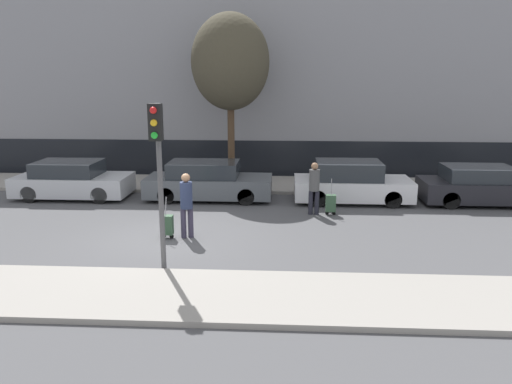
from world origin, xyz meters
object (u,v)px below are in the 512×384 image
(trolley_right, at_px, (331,203))
(traffic_light, at_px, (158,154))
(parked_car_2, at_px, (351,183))
(trolley_left, at_px, (167,225))
(pedestrian_left, at_px, (186,201))
(bare_tree_near_crossing, at_px, (230,62))
(parked_car_0, at_px, (72,181))
(parked_car_1, at_px, (208,182))
(pedestrian_right, at_px, (314,185))
(parked_car_3, at_px, (481,186))

(trolley_right, bearing_deg, traffic_light, -130.31)
(parked_car_2, relative_size, trolley_left, 3.45)
(trolley_left, bearing_deg, pedestrian_left, 12.77)
(trolley_left, height_order, bare_tree_near_crossing, bare_tree_near_crossing)
(parked_car_0, height_order, trolley_left, parked_car_0)
(pedestrian_left, bearing_deg, parked_car_2, 28.17)
(parked_car_1, distance_m, trolley_left, 4.63)
(pedestrian_right, relative_size, traffic_light, 0.45)
(parked_car_2, relative_size, bare_tree_near_crossing, 0.61)
(parked_car_0, distance_m, trolley_left, 6.51)
(parked_car_3, bearing_deg, trolley_right, -161.80)
(pedestrian_right, relative_size, bare_tree_near_crossing, 0.25)
(parked_car_0, distance_m, parked_car_2, 10.28)
(pedestrian_right, height_order, bare_tree_near_crossing, bare_tree_near_crossing)
(traffic_light, distance_m, bare_tree_near_crossing, 9.71)
(parked_car_2, distance_m, trolley_left, 7.25)
(pedestrian_left, bearing_deg, trolley_right, 18.80)
(bare_tree_near_crossing, bearing_deg, pedestrian_right, -53.81)
(parked_car_0, relative_size, pedestrian_right, 2.42)
(trolley_left, bearing_deg, parked_car_3, 23.82)
(parked_car_1, distance_m, pedestrian_left, 4.50)
(parked_car_3, distance_m, trolley_left, 11.13)
(pedestrian_right, bearing_deg, bare_tree_near_crossing, -51.24)
(pedestrian_left, xyz_separation_m, pedestrian_right, (3.68, 2.62, -0.07))
(parked_car_2, height_order, trolley_right, parked_car_2)
(trolley_left, xyz_separation_m, pedestrian_right, (4.21, 2.74, 0.59))
(parked_car_0, xyz_separation_m, traffic_light, (5.08, -6.95, 2.10))
(parked_car_2, distance_m, parked_car_3, 4.54)
(parked_car_3, height_order, traffic_light, traffic_light)
(trolley_left, xyz_separation_m, trolley_right, (4.76, 2.71, 0.00))
(traffic_light, relative_size, bare_tree_near_crossing, 0.57)
(parked_car_1, xyz_separation_m, trolley_right, (4.32, -1.89, -0.26))
(parked_car_0, bearing_deg, bare_tree_near_crossing, 23.59)
(pedestrian_right, xyz_separation_m, trolley_right, (0.55, -0.03, -0.59))
(parked_car_2, height_order, parked_car_3, parked_car_2)
(parked_car_1, height_order, pedestrian_left, pedestrian_left)
(parked_car_2, xyz_separation_m, pedestrian_left, (-5.11, -4.42, 0.37))
(parked_car_3, xyz_separation_m, bare_tree_near_crossing, (-9.13, 2.56, 4.32))
(pedestrian_left, relative_size, trolley_right, 1.52)
(parked_car_2, bearing_deg, trolley_right, -115.69)
(pedestrian_right, bearing_deg, parked_car_2, -125.82)
(bare_tree_near_crossing, bearing_deg, parked_car_0, -156.41)
(parked_car_2, distance_m, traffic_light, 8.90)
(parked_car_3, height_order, trolley_right, parked_car_3)
(parked_car_2, xyz_separation_m, trolley_right, (-0.88, -1.83, -0.29))
(pedestrian_left, height_order, pedestrian_right, pedestrian_left)
(parked_car_0, xyz_separation_m, trolley_left, (4.63, -4.57, -0.25))
(parked_car_3, bearing_deg, parked_car_1, 179.35)
(trolley_right, bearing_deg, pedestrian_left, -148.48)
(parked_car_0, height_order, pedestrian_right, pedestrian_right)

